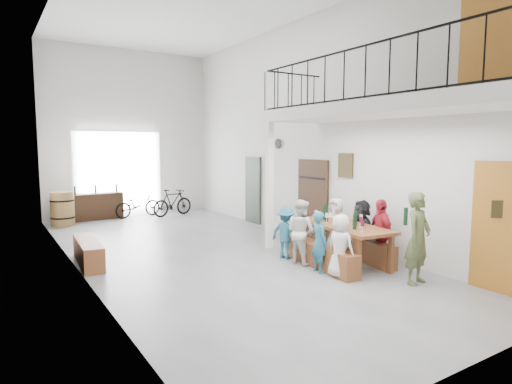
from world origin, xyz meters
TOP-DOWN VIEW (x-y plane):
  - floor at (0.00, 0.00)m, footprint 12.00×12.00m
  - room_walls at (0.00, 0.00)m, footprint 12.00×12.00m
  - gateway_portal at (-0.40, 5.94)m, footprint 2.80×0.08m
  - right_wall_decor at (2.70, -1.87)m, footprint 0.07×8.28m
  - balcony at (1.98, -3.13)m, footprint 1.52×5.62m
  - tasting_table at (1.81, -2.31)m, footprint 1.16×2.29m
  - bench_inner at (1.23, -2.33)m, footprint 0.52×1.97m
  - bench_wall at (2.34, -2.25)m, footprint 0.62×2.07m
  - tableware at (1.79, -2.21)m, footprint 0.67×1.58m
  - side_bench at (-2.50, 0.34)m, footprint 0.47×1.72m
  - oak_barrel at (-2.28, 5.09)m, footprint 0.68×0.68m
  - serving_counter at (-1.20, 5.65)m, footprint 1.61×0.57m
  - counter_bottles at (-1.20, 5.65)m, footprint 1.34×0.19m
  - guest_left_a at (1.11, -2.97)m, footprint 0.44×0.60m
  - guest_left_b at (1.02, -2.51)m, footprint 0.34×0.46m
  - guest_left_c at (1.10, -1.86)m, footprint 0.57×0.69m
  - guest_left_d at (1.08, -1.39)m, footprint 0.61×0.79m
  - guest_right_a at (2.31, -2.81)m, footprint 0.55×0.83m
  - guest_right_b at (2.34, -2.28)m, footprint 0.74×1.21m
  - guest_right_c at (2.30, -1.57)m, footprint 0.50×0.66m
  - host_standing at (1.99, -3.91)m, footprint 0.64×0.49m
  - potted_plant at (2.45, 0.41)m, footprint 0.40×0.36m
  - bicycle_near at (0.05, 5.41)m, footprint 1.65×0.83m
  - bicycle_far at (1.10, 5.02)m, footprint 1.56×0.75m

SIDE VIEW (x-z plane):
  - floor at x=0.00m, z-range 0.00..0.00m
  - potted_plant at x=2.45m, z-range 0.00..0.38m
  - bench_inner at x=1.23m, z-range 0.00..0.45m
  - bench_wall at x=2.34m, z-range 0.00..0.47m
  - side_bench at x=-2.50m, z-range 0.00..0.48m
  - bicycle_near at x=0.05m, z-range 0.00..0.83m
  - serving_counter at x=-1.20m, z-range 0.00..0.84m
  - bicycle_far at x=1.10m, z-range 0.00..0.90m
  - oak_barrel at x=-2.28m, z-range 0.00..1.00m
  - guest_left_d at x=1.08m, z-range 0.00..1.07m
  - guest_left_a at x=1.11m, z-range 0.00..1.14m
  - guest_left_b at x=1.02m, z-range 0.00..1.14m
  - guest_right_c at x=2.30m, z-range 0.00..1.21m
  - guest_right_b at x=2.34m, z-range 0.00..1.24m
  - guest_left_c at x=1.10m, z-range 0.00..1.29m
  - guest_right_a at x=2.31m, z-range 0.00..1.31m
  - tasting_table at x=1.81m, z-range 0.31..1.10m
  - host_standing at x=1.99m, z-range 0.00..1.57m
  - tableware at x=1.79m, z-range 0.75..1.10m
  - counter_bottles at x=-1.20m, z-range 0.84..1.12m
  - gateway_portal at x=-0.40m, z-range 0.00..2.80m
  - right_wall_decor at x=2.70m, z-range -0.80..4.28m
  - balcony at x=1.98m, z-range 0.97..4.96m
  - room_walls at x=0.00m, z-range -2.45..9.55m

